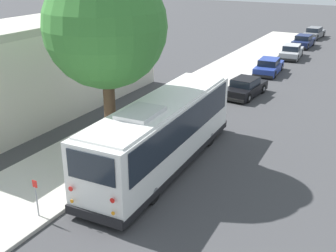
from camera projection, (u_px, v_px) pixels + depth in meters
name	position (u px, v px, depth m)	size (l,w,h in m)	color
ground_plane	(163.00, 165.00, 19.56)	(160.00, 160.00, 0.00)	#3D3D3F
sidewalk_slab	(99.00, 148.00, 21.18)	(80.00, 4.40, 0.15)	beige
curb_strip	(137.00, 157.00, 20.17)	(80.00, 0.14, 0.15)	#AAA69D
shuttle_bus	(162.00, 131.00, 18.83)	(10.96, 3.05, 3.31)	white
parked_sedan_black	(245.00, 88.00, 29.23)	(4.33, 2.06, 1.30)	black
parked_sedan_blue	(269.00, 66.00, 35.06)	(4.55, 1.96, 1.26)	navy
parked_sedan_silver	(292.00, 52.00, 40.53)	(4.55, 2.00, 1.31)	#A8AAAF
parked_sedan_navy	(303.00, 41.00, 45.58)	(4.27, 1.87, 1.32)	#19234C
parked_sedan_gray	(314.00, 33.00, 50.86)	(4.78, 1.97, 1.29)	slate
street_tree	(107.00, 18.00, 18.34)	(5.48, 5.48, 9.58)	brown
sign_post_near	(37.00, 198.00, 15.16)	(0.06, 0.22, 1.46)	gray
sign_post_far	(73.00, 180.00, 16.86)	(0.06, 0.06, 1.06)	gray
fire_hydrant	(196.00, 104.00, 26.13)	(0.22, 0.22, 0.81)	gold
building_backdrop	(34.00, 67.00, 26.34)	(17.40, 7.10, 5.64)	beige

